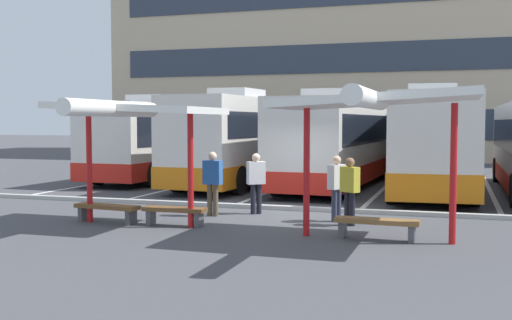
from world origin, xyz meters
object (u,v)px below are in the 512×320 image
(bench_0, at_px, (107,209))
(coach_bus_0, at_px, (170,140))
(waiting_passenger_2, at_px, (213,179))
(bench_2, at_px, (377,224))
(waiting_passenger_0, at_px, (350,187))
(bench_1, at_px, (175,212))
(waiting_shelter_1, at_px, (377,103))
(coach_bus_3, at_px, (430,142))
(coach_bus_1, at_px, (251,140))
(waiting_shelter_0, at_px, (133,111))
(coach_bus_2, at_px, (338,142))
(waiting_passenger_3, at_px, (336,184))
(waiting_passenger_1, at_px, (256,179))

(bench_0, bearing_deg, coach_bus_0, 108.29)
(waiting_passenger_2, bearing_deg, bench_2, -24.42)
(bench_2, height_order, waiting_passenger_0, waiting_passenger_0)
(bench_1, xyz_separation_m, bench_2, (4.84, -0.33, 0.01))
(waiting_shelter_1, xyz_separation_m, waiting_passenger_0, (-0.85, 1.94, -1.95))
(waiting_passenger_0, bearing_deg, coach_bus_0, 133.02)
(coach_bus_3, bearing_deg, coach_bus_0, 172.77)
(coach_bus_3, bearing_deg, bench_2, -93.51)
(coach_bus_1, relative_size, waiting_shelter_1, 2.26)
(waiting_shelter_0, height_order, bench_0, waiting_shelter_0)
(waiting_shelter_0, xyz_separation_m, waiting_passenger_0, (4.90, 1.70, -1.80))
(coach_bus_3, height_order, bench_2, coach_bus_3)
(waiting_passenger_0, bearing_deg, waiting_passenger_2, 173.82)
(coach_bus_0, height_order, bench_2, coach_bus_0)
(coach_bus_1, distance_m, waiting_shelter_0, 10.99)
(bench_1, bearing_deg, bench_0, -177.46)
(bench_1, bearing_deg, waiting_shelter_1, -7.08)
(coach_bus_2, xyz_separation_m, waiting_shelter_0, (-2.97, -10.62, 1.04))
(coach_bus_3, bearing_deg, waiting_passenger_2, -121.26)
(coach_bus_0, distance_m, coach_bus_1, 4.32)
(coach_bus_1, height_order, coach_bus_3, coach_bus_3)
(waiting_shelter_0, distance_m, waiting_shelter_1, 5.75)
(coach_bus_0, relative_size, waiting_passenger_2, 6.47)
(coach_bus_2, height_order, waiting_passenger_0, coach_bus_2)
(waiting_passenger_3, bearing_deg, waiting_shelter_0, -153.99)
(waiting_passenger_3, bearing_deg, waiting_passenger_0, -49.75)
(coach_bus_2, relative_size, waiting_passenger_0, 6.66)
(coach_bus_3, height_order, waiting_passenger_0, coach_bus_3)
(waiting_shelter_1, height_order, waiting_passenger_3, waiting_shelter_1)
(waiting_passenger_2, height_order, waiting_passenger_3, waiting_passenger_2)
(coach_bus_2, height_order, bench_0, coach_bus_2)
(waiting_shelter_1, relative_size, waiting_passenger_1, 3.11)
(bench_0, bearing_deg, coach_bus_1, 88.63)
(coach_bus_1, height_order, waiting_passenger_0, coach_bus_1)
(coach_bus_3, bearing_deg, bench_1, -118.06)
(coach_bus_3, distance_m, waiting_passenger_2, 10.06)
(waiting_passenger_3, bearing_deg, waiting_passenger_2, -178.49)
(bench_1, height_order, waiting_shelter_1, waiting_shelter_1)
(waiting_shelter_1, height_order, waiting_passenger_2, waiting_shelter_1)
(bench_1, height_order, waiting_passenger_3, waiting_passenger_3)
(coach_bus_3, bearing_deg, coach_bus_2, -179.07)
(coach_bus_1, relative_size, coach_bus_3, 0.92)
(coach_bus_0, bearing_deg, waiting_passenger_1, -53.08)
(waiting_shelter_1, xyz_separation_m, waiting_passenger_2, (-4.55, 2.34, -1.90))
(coach_bus_3, relative_size, waiting_passenger_0, 7.71)
(coach_bus_2, xyz_separation_m, bench_2, (2.77, -10.58, -1.37))
(waiting_shelter_0, relative_size, waiting_passenger_0, 2.64)
(coach_bus_2, bearing_deg, coach_bus_0, 169.26)
(waiting_passenger_2, bearing_deg, waiting_passenger_3, 1.51)
(coach_bus_2, xyz_separation_m, waiting_passenger_2, (-1.78, -8.52, -0.72))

